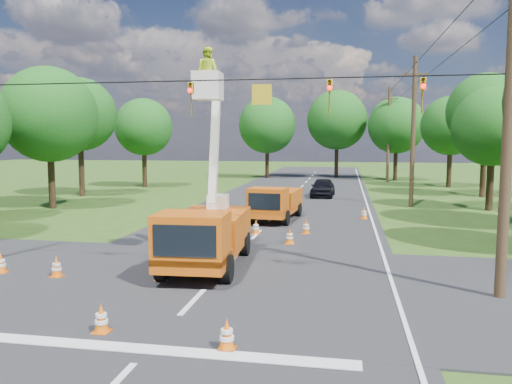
% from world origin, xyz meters
% --- Properties ---
extents(ground, '(140.00, 140.00, 0.00)m').
position_xyz_m(ground, '(0.00, 20.00, 0.00)').
color(ground, '#2E4B16').
rests_on(ground, ground).
extents(road_main, '(12.00, 100.00, 0.06)m').
position_xyz_m(road_main, '(0.00, 20.00, 0.00)').
color(road_main, black).
rests_on(road_main, ground).
extents(road_cross, '(56.00, 10.00, 0.07)m').
position_xyz_m(road_cross, '(0.00, 2.00, 0.00)').
color(road_cross, black).
rests_on(road_cross, ground).
extents(stop_bar, '(9.00, 0.45, 0.02)m').
position_xyz_m(stop_bar, '(0.00, -3.20, 0.00)').
color(stop_bar, silver).
rests_on(stop_bar, ground).
extents(edge_line, '(0.12, 90.00, 0.02)m').
position_xyz_m(edge_line, '(5.60, 20.00, 0.00)').
color(edge_line, silver).
rests_on(edge_line, ground).
extents(bucket_truck, '(2.68, 6.15, 7.70)m').
position_xyz_m(bucket_truck, '(-0.66, 3.73, 1.63)').
color(bucket_truck, '#BF590D').
rests_on(bucket_truck, ground).
extents(second_truck, '(2.55, 5.49, 1.99)m').
position_xyz_m(second_truck, '(0.28, 14.45, 1.04)').
color(second_truck, '#BF590D').
rests_on(second_truck, ground).
extents(ground_worker, '(0.82, 0.69, 1.91)m').
position_xyz_m(ground_worker, '(-1.64, 1.90, 0.96)').
color(ground_worker, orange).
rests_on(ground_worker, ground).
extents(distant_car, '(1.91, 4.40, 1.48)m').
position_xyz_m(distant_car, '(2.34, 26.80, 0.74)').
color(distant_car, black).
rests_on(distant_car, ground).
extents(traffic_cone_0, '(0.38, 0.38, 0.71)m').
position_xyz_m(traffic_cone_0, '(-1.44, -2.45, 0.36)').
color(traffic_cone_0, '#E65F0C').
rests_on(traffic_cone_0, ground).
extents(traffic_cone_1, '(0.38, 0.38, 0.71)m').
position_xyz_m(traffic_cone_1, '(1.66, -2.87, 0.36)').
color(traffic_cone_1, '#E65F0C').
rests_on(traffic_cone_1, ground).
extents(traffic_cone_2, '(0.38, 0.38, 0.71)m').
position_xyz_m(traffic_cone_2, '(1.77, 8.27, 0.36)').
color(traffic_cone_2, '#E65F0C').
rests_on(traffic_cone_2, ground).
extents(traffic_cone_3, '(0.38, 0.38, 0.71)m').
position_xyz_m(traffic_cone_3, '(2.28, 10.76, 0.36)').
color(traffic_cone_3, '#E65F0C').
rests_on(traffic_cone_3, ground).
extents(traffic_cone_4, '(0.38, 0.38, 0.71)m').
position_xyz_m(traffic_cone_4, '(-5.18, 1.71, 0.36)').
color(traffic_cone_4, '#E65F0C').
rests_on(traffic_cone_4, ground).
extents(traffic_cone_5, '(0.38, 0.38, 0.71)m').
position_xyz_m(traffic_cone_5, '(-7.31, 1.83, 0.36)').
color(traffic_cone_5, '#E65F0C').
rests_on(traffic_cone_5, ground).
extents(traffic_cone_7, '(0.38, 0.38, 0.71)m').
position_xyz_m(traffic_cone_7, '(5.18, 15.78, 0.36)').
color(traffic_cone_7, '#E65F0C').
rests_on(traffic_cone_7, ground).
extents(traffic_cone_8, '(0.38, 0.38, 0.71)m').
position_xyz_m(traffic_cone_8, '(-0.07, 10.25, 0.36)').
color(traffic_cone_8, '#E65F0C').
rests_on(traffic_cone_8, ground).
extents(pole_right_near, '(1.80, 0.30, 10.00)m').
position_xyz_m(pole_right_near, '(8.50, 2.00, 5.11)').
color(pole_right_near, '#4C3823').
rests_on(pole_right_near, ground).
extents(pole_right_mid, '(1.80, 0.30, 10.00)m').
position_xyz_m(pole_right_mid, '(8.50, 22.00, 5.11)').
color(pole_right_mid, '#4C3823').
rests_on(pole_right_mid, ground).
extents(pole_right_far, '(1.80, 0.30, 10.00)m').
position_xyz_m(pole_right_far, '(8.50, 42.00, 5.11)').
color(pole_right_far, '#4C3823').
rests_on(pole_right_far, ground).
extents(signal_span, '(18.00, 0.29, 1.07)m').
position_xyz_m(signal_span, '(2.23, 1.99, 5.88)').
color(signal_span, black).
rests_on(signal_span, ground).
extents(tree_left_d, '(6.20, 6.20, 9.24)m').
position_xyz_m(tree_left_d, '(-15.00, 17.00, 6.12)').
color(tree_left_d, '#382616').
rests_on(tree_left_d, ground).
extents(tree_left_e, '(5.80, 5.80, 9.41)m').
position_xyz_m(tree_left_e, '(-16.80, 24.00, 6.49)').
color(tree_left_e, '#382616').
rests_on(tree_left_e, ground).
extents(tree_left_f, '(5.40, 5.40, 8.40)m').
position_xyz_m(tree_left_f, '(-14.80, 32.00, 5.69)').
color(tree_left_f, '#382616').
rests_on(tree_left_f, ground).
extents(tree_right_c, '(5.00, 5.00, 7.83)m').
position_xyz_m(tree_right_c, '(13.20, 21.00, 5.31)').
color(tree_right_c, '#382616').
rests_on(tree_right_c, ground).
extents(tree_right_d, '(6.00, 6.00, 9.70)m').
position_xyz_m(tree_right_d, '(14.80, 29.00, 6.68)').
color(tree_right_d, '#382616').
rests_on(tree_right_d, ground).
extents(tree_right_e, '(5.60, 5.60, 8.63)m').
position_xyz_m(tree_right_e, '(13.80, 37.00, 5.81)').
color(tree_right_e, '#382616').
rests_on(tree_right_e, ground).
extents(tree_far_a, '(6.60, 6.60, 9.50)m').
position_xyz_m(tree_far_a, '(-5.00, 45.00, 6.19)').
color(tree_far_a, '#382616').
rests_on(tree_far_a, ground).
extents(tree_far_b, '(7.00, 7.00, 10.32)m').
position_xyz_m(tree_far_b, '(3.00, 47.00, 6.81)').
color(tree_far_b, '#382616').
rests_on(tree_far_b, ground).
extents(tree_far_c, '(6.20, 6.20, 9.18)m').
position_xyz_m(tree_far_c, '(9.50, 44.00, 6.06)').
color(tree_far_c, '#382616').
rests_on(tree_far_c, ground).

